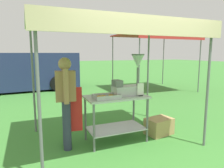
% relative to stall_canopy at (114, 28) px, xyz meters
% --- Properties ---
extents(ground_plane, '(70.00, 70.00, 0.00)m').
position_rel_stall_canopy_xyz_m(ground_plane, '(0.14, 4.99, -2.13)').
color(ground_plane, '#3D7F33').
extents(stall_canopy, '(3.01, 2.13, 2.21)m').
position_rel_stall_canopy_xyz_m(stall_canopy, '(0.00, 0.00, 0.00)').
color(stall_canopy, slate).
rests_on(stall_canopy, ground).
extents(donut_cart, '(1.16, 0.64, 0.88)m').
position_rel_stall_canopy_xyz_m(donut_cart, '(0.00, -0.10, -1.49)').
color(donut_cart, '#B7B7BC').
rests_on(donut_cart, ground).
extents(donut_tray, '(0.46, 0.30, 0.07)m').
position_rel_stall_canopy_xyz_m(donut_tray, '(-0.23, -0.20, -1.22)').
color(donut_tray, '#B7B7BC').
rests_on(donut_tray, donut_cart).
extents(donut_fryer, '(0.62, 0.28, 0.78)m').
position_rel_stall_canopy_xyz_m(donut_fryer, '(0.28, -0.10, -0.97)').
color(donut_fryer, '#B7B7BC').
rests_on(donut_fryer, donut_cart).
extents(menu_sign, '(0.13, 0.05, 0.24)m').
position_rel_stall_canopy_xyz_m(menu_sign, '(0.42, -0.27, -1.14)').
color(menu_sign, black).
rests_on(menu_sign, donut_cart).
extents(vendor, '(0.46, 0.54, 1.61)m').
position_rel_stall_canopy_xyz_m(vendor, '(-0.91, -0.01, -1.22)').
color(vendor, '#2D3347').
rests_on(vendor, ground).
extents(supply_crate, '(0.59, 0.47, 0.34)m').
position_rel_stall_canopy_xyz_m(supply_crate, '(0.97, -0.14, -1.96)').
color(supply_crate, tan).
rests_on(supply_crate, ground).
extents(van_navy, '(5.62, 2.38, 1.69)m').
position_rel_stall_canopy_xyz_m(van_navy, '(-2.05, 6.55, -1.25)').
color(van_navy, navy).
rests_on(van_navy, ground).
extents(neighbour_tent, '(3.16, 2.71, 2.50)m').
position_rel_stall_canopy_xyz_m(neighbour_tent, '(3.82, 4.28, 0.29)').
color(neighbour_tent, slate).
rests_on(neighbour_tent, ground).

